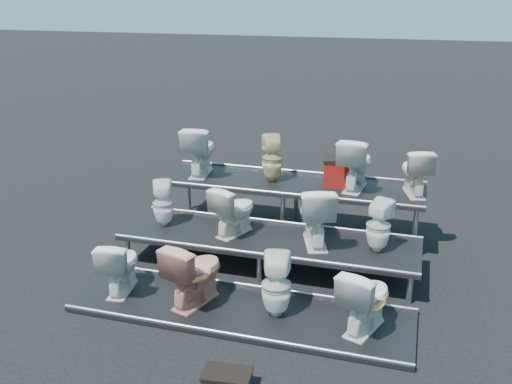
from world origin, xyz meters
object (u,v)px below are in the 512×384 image
(toilet_4, at_px, (163,203))
(toilet_7, at_px, (379,226))
(toilet_1, at_px, (194,272))
(toilet_10, at_px, (356,163))
(toilet_3, at_px, (366,298))
(toilet_0, at_px, (120,265))
(toilet_5, at_px, (234,210))
(red_crate, at_px, (341,172))
(toilet_9, at_px, (272,158))
(step_stool, at_px, (227,382))
(toilet_6, at_px, (315,214))
(toilet_11, at_px, (415,171))
(toilet_2, at_px, (276,285))
(toilet_8, at_px, (200,150))

(toilet_4, distance_m, toilet_7, 3.12)
(toilet_1, bearing_deg, toilet_10, -104.24)
(toilet_3, bearing_deg, toilet_0, 20.02)
(toilet_5, xyz_separation_m, red_crate, (1.30, 1.43, 0.23))
(toilet_3, distance_m, toilet_5, 2.43)
(toilet_10, bearing_deg, toilet_9, 6.40)
(toilet_3, distance_m, step_stool, 1.87)
(toilet_3, height_order, red_crate, red_crate)
(toilet_3, xyz_separation_m, toilet_6, (-0.85, 1.30, 0.43))
(toilet_1, xyz_separation_m, toilet_6, (1.25, 1.30, 0.41))
(toilet_11, bearing_deg, toilet_5, 12.00)
(toilet_11, distance_m, red_crate, 1.14)
(toilet_5, xyz_separation_m, toilet_9, (0.21, 1.30, 0.41))
(toilet_4, bearing_deg, toilet_7, 155.26)
(red_crate, bearing_deg, toilet_9, 178.25)
(toilet_2, xyz_separation_m, toilet_7, (1.06, 1.30, 0.36))
(toilet_1, height_order, red_crate, red_crate)
(toilet_11, bearing_deg, red_crate, -23.15)
(toilet_8, xyz_separation_m, step_stool, (1.84, -3.99, -1.19))
(toilet_0, distance_m, step_stool, 2.41)
(toilet_7, relative_size, toilet_10, 0.88)
(toilet_2, height_order, toilet_6, toilet_6)
(toilet_4, relative_size, toilet_7, 0.94)
(toilet_11, distance_m, step_stool, 4.44)
(toilet_2, relative_size, toilet_4, 1.17)
(toilet_0, xyz_separation_m, toilet_7, (3.14, 1.30, 0.39))
(toilet_7, distance_m, toilet_11, 1.42)
(toilet_3, bearing_deg, toilet_6, -36.94)
(toilet_7, relative_size, toilet_9, 0.96)
(toilet_7, relative_size, toilet_8, 0.87)
(red_crate, relative_size, step_stool, 1.16)
(step_stool, bearing_deg, toilet_10, 74.27)
(toilet_4, height_order, toilet_7, toilet_7)
(toilet_1, bearing_deg, toilet_2, -162.39)
(step_stool, bearing_deg, toilet_7, 60.30)
(toilet_8, bearing_deg, toilet_10, 173.59)
(toilet_0, xyz_separation_m, toilet_3, (3.13, 0.00, 0.03))
(toilet_5, height_order, toilet_7, toilet_5)
(toilet_8, bearing_deg, toilet_2, 120.99)
(toilet_0, height_order, toilet_6, toilet_6)
(toilet_5, height_order, toilet_11, toilet_11)
(toilet_8, relative_size, step_stool, 1.77)
(toilet_11, bearing_deg, step_stool, 51.90)
(toilet_1, bearing_deg, toilet_7, -130.69)
(toilet_4, height_order, step_stool, toilet_4)
(toilet_4, xyz_separation_m, toilet_9, (1.31, 1.30, 0.43))
(toilet_1, distance_m, toilet_6, 1.85)
(toilet_1, relative_size, toilet_3, 1.06)
(toilet_8, bearing_deg, toilet_0, 81.52)
(toilet_4, bearing_deg, toilet_1, 103.30)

